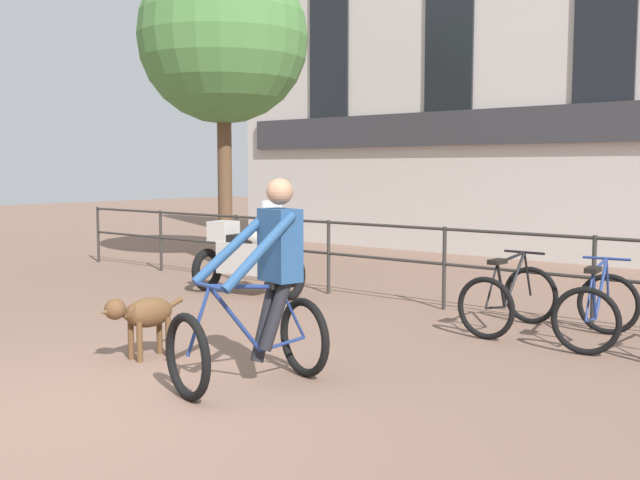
{
  "coord_description": "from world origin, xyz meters",
  "views": [
    {
      "loc": [
        4.75,
        -2.99,
        1.78
      ],
      "look_at": [
        -0.09,
        2.86,
        1.05
      ],
      "focal_mm": 42.0,
      "sensor_mm": 36.0,
      "label": 1
    }
  ],
  "objects_px": {
    "parked_bicycle_mid_left": "(598,309)",
    "parked_motorcycle": "(247,255)",
    "cyclist_with_bike": "(263,293)",
    "parked_bicycle_near_lamp": "(509,299)",
    "dog": "(143,314)"
  },
  "relations": [
    {
      "from": "parked_bicycle_near_lamp",
      "to": "parked_bicycle_mid_left",
      "type": "relative_size",
      "value": 0.95
    },
    {
      "from": "parked_motorcycle",
      "to": "parked_bicycle_mid_left",
      "type": "distance_m",
      "value": 4.85
    },
    {
      "from": "cyclist_with_bike",
      "to": "dog",
      "type": "bearing_deg",
      "value": -161.78
    },
    {
      "from": "parked_motorcycle",
      "to": "parked_bicycle_mid_left",
      "type": "height_order",
      "value": "parked_motorcycle"
    },
    {
      "from": "cyclist_with_bike",
      "to": "parked_bicycle_near_lamp",
      "type": "distance_m",
      "value": 3.28
    },
    {
      "from": "parked_bicycle_near_lamp",
      "to": "parked_bicycle_mid_left",
      "type": "height_order",
      "value": "same"
    },
    {
      "from": "dog",
      "to": "parked_bicycle_mid_left",
      "type": "xyz_separation_m",
      "value": [
        3.06,
        3.3,
        -0.07
      ]
    },
    {
      "from": "parked_bicycle_mid_left",
      "to": "dog",
      "type": "bearing_deg",
      "value": 39.67
    },
    {
      "from": "cyclist_with_bike",
      "to": "parked_bicycle_near_lamp",
      "type": "bearing_deg",
      "value": 91.95
    },
    {
      "from": "parked_motorcycle",
      "to": "parked_bicycle_near_lamp",
      "type": "xyz_separation_m",
      "value": [
        3.88,
        0.17,
        -0.2
      ]
    },
    {
      "from": "dog",
      "to": "parked_bicycle_mid_left",
      "type": "distance_m",
      "value": 4.5
    },
    {
      "from": "dog",
      "to": "parked_bicycle_mid_left",
      "type": "relative_size",
      "value": 0.73
    },
    {
      "from": "dog",
      "to": "parked_bicycle_near_lamp",
      "type": "relative_size",
      "value": 0.77
    },
    {
      "from": "parked_motorcycle",
      "to": "parked_bicycle_near_lamp",
      "type": "height_order",
      "value": "parked_motorcycle"
    },
    {
      "from": "parked_bicycle_mid_left",
      "to": "parked_motorcycle",
      "type": "bearing_deg",
      "value": -5.45
    }
  ]
}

